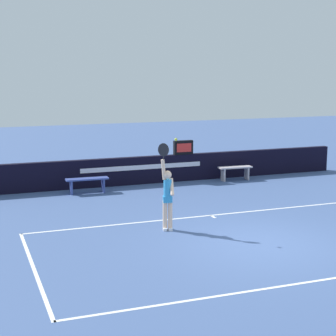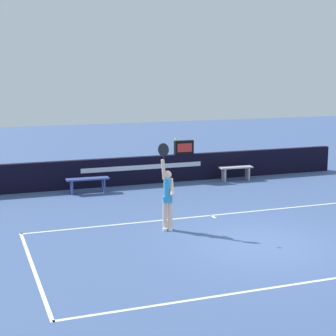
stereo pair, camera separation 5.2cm
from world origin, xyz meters
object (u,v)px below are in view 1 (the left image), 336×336
(tennis_player, at_px, (167,195))
(tennis_ball, at_px, (176,140))
(courtside_bench_far, at_px, (87,182))
(courtside_bench_near, at_px, (235,170))
(speed_display, at_px, (183,147))

(tennis_player, height_order, tennis_ball, tennis_ball)
(tennis_ball, height_order, courtside_bench_far, tennis_ball)
(tennis_ball, distance_m, courtside_bench_near, 7.44)
(speed_display, height_order, courtside_bench_far, speed_display)
(speed_display, distance_m, tennis_ball, 6.81)
(courtside_bench_near, bearing_deg, speed_display, 161.86)
(courtside_bench_near, xyz_separation_m, courtside_bench_far, (-5.67, -0.23, 0.00))
(tennis_ball, xyz_separation_m, courtside_bench_near, (4.53, 5.54, -2.02))
(courtside_bench_near, height_order, courtside_bench_far, courtside_bench_near)
(tennis_player, bearing_deg, courtside_bench_near, 48.48)
(speed_display, distance_m, tennis_player, 6.50)
(tennis_ball, height_order, courtside_bench_near, tennis_ball)
(speed_display, height_order, tennis_player, tennis_player)
(courtside_bench_near, bearing_deg, courtside_bench_far, -177.69)
(tennis_ball, bearing_deg, tennis_player, 111.76)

